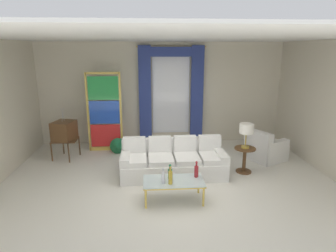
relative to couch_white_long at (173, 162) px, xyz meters
name	(u,v)px	position (x,y,z in m)	size (l,w,h in m)	color
ground_plane	(169,184)	(-0.13, -0.53, -0.31)	(16.00, 16.00, 0.00)	silver
wall_rear	(162,93)	(-0.13, 2.53, 1.19)	(8.00, 0.12, 3.00)	beige
wall_right	(327,107)	(3.53, 0.07, 1.19)	(0.12, 7.00, 3.00)	beige
ceiling_slab	(167,38)	(-0.13, 0.27, 2.71)	(8.00, 7.60, 0.04)	white
curtained_window	(171,86)	(0.15, 2.36, 1.44)	(2.00, 0.17, 2.70)	white
couch_white_long	(173,162)	(0.00, 0.00, 0.00)	(2.35, 0.95, 0.86)	white
coffee_table	(174,182)	(-0.10, -1.20, 0.06)	(1.13, 0.59, 0.41)	silver
bottle_blue_decanter	(196,171)	(0.35, -1.08, 0.23)	(0.08, 0.08, 0.32)	maroon
bottle_crystal_tall	(163,177)	(-0.30, -1.31, 0.23)	(0.06, 0.06, 0.31)	silver
bottle_amber_squat	(170,173)	(-0.16, -1.11, 0.22)	(0.08, 0.08, 0.29)	#196B3D
bottle_ruby_flask	(170,177)	(-0.17, -1.34, 0.24)	(0.08, 0.08, 0.34)	gold
vintage_tv	(64,131)	(-2.72, 1.23, 0.42)	(0.65, 0.70, 1.35)	brown
armchair_white	(264,149)	(2.44, 0.75, -0.02)	(1.09, 1.08, 0.80)	white
stained_glass_divider	(105,114)	(-1.75, 1.78, 0.75)	(0.95, 0.05, 2.20)	gold
peacock_figurine	(118,147)	(-1.39, 1.41, -0.09)	(0.44, 0.60, 0.50)	beige
round_side_table	(244,158)	(1.66, 0.00, 0.05)	(0.48, 0.48, 0.59)	brown
table_lamp_brass	(246,130)	(1.66, 0.00, 0.72)	(0.32, 0.32, 0.57)	#B29338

